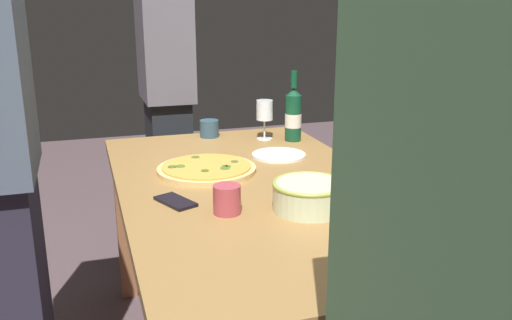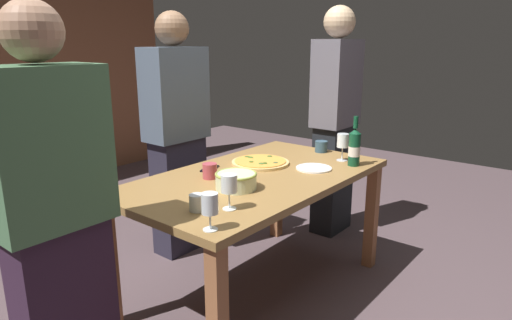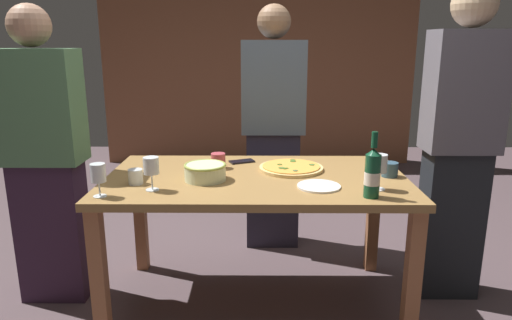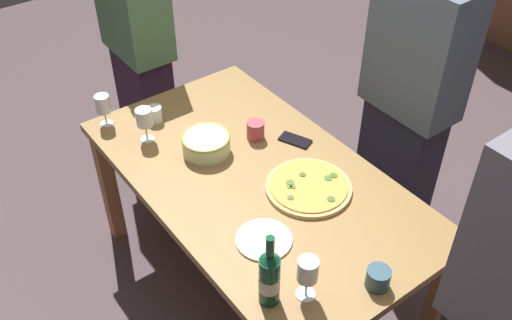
{
  "view_description": "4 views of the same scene",
  "coord_description": "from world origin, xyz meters",
  "px_view_note": "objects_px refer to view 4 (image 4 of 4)",
  "views": [
    {
      "loc": [
        -1.67,
        0.54,
        1.35
      ],
      "look_at": [
        0.0,
        0.0,
        0.84
      ],
      "focal_mm": 38.61,
      "sensor_mm": 36.0,
      "label": 1
    },
    {
      "loc": [
        -1.92,
        -1.55,
        1.49
      ],
      "look_at": [
        0.0,
        0.0,
        0.84
      ],
      "focal_mm": 31.33,
      "sensor_mm": 36.0,
      "label": 2
    },
    {
      "loc": [
        0.02,
        -2.38,
        1.45
      ],
      "look_at": [
        0.0,
        0.0,
        0.84
      ],
      "focal_mm": 32.51,
      "sensor_mm": 36.0,
      "label": 3
    },
    {
      "loc": [
        1.47,
        -1.1,
        2.38
      ],
      "look_at": [
        0.0,
        0.0,
        0.84
      ],
      "focal_mm": 40.51,
      "sensor_mm": 36.0,
      "label": 4
    }
  ],
  "objects_px": {
    "cup_ceramic": "(378,278)",
    "wine_glass_by_bottle": "(144,118)",
    "wine_bottle": "(269,277)",
    "person_guest_right": "(409,103)",
    "wine_glass_far_left": "(308,272)",
    "person_guest_left": "(139,48)",
    "dining_table": "(256,192)",
    "cup_amber": "(155,114)",
    "serving_bowl": "(206,143)",
    "side_plate": "(264,240)",
    "wine_glass_near_pizza": "(103,105)",
    "cup_spare": "(256,130)",
    "cell_phone": "(295,140)",
    "pizza": "(309,187)"
  },
  "relations": [
    {
      "from": "cup_spare",
      "to": "cup_ceramic",
      "type": "bearing_deg",
      "value": -9.99
    },
    {
      "from": "cup_spare",
      "to": "person_guest_right",
      "type": "bearing_deg",
      "value": 63.03
    },
    {
      "from": "cup_ceramic",
      "to": "person_guest_left",
      "type": "bearing_deg",
      "value": 177.91
    },
    {
      "from": "cup_ceramic",
      "to": "cell_phone",
      "type": "bearing_deg",
      "value": 159.85
    },
    {
      "from": "wine_glass_by_bottle",
      "to": "cup_spare",
      "type": "distance_m",
      "value": 0.5
    },
    {
      "from": "wine_glass_far_left",
      "to": "cup_ceramic",
      "type": "bearing_deg",
      "value": 62.58
    },
    {
      "from": "wine_glass_far_left",
      "to": "dining_table",
      "type": "bearing_deg",
      "value": 158.82
    },
    {
      "from": "cup_amber",
      "to": "cell_phone",
      "type": "bearing_deg",
      "value": 39.99
    },
    {
      "from": "side_plate",
      "to": "cell_phone",
      "type": "bearing_deg",
      "value": 129.57
    },
    {
      "from": "wine_glass_far_left",
      "to": "person_guest_left",
      "type": "distance_m",
      "value": 1.78
    },
    {
      "from": "wine_glass_by_bottle",
      "to": "cup_ceramic",
      "type": "distance_m",
      "value": 1.24
    },
    {
      "from": "dining_table",
      "to": "wine_glass_by_bottle",
      "type": "xyz_separation_m",
      "value": [
        -0.5,
        -0.25,
        0.21
      ]
    },
    {
      "from": "pizza",
      "to": "person_guest_left",
      "type": "height_order",
      "value": "person_guest_left"
    },
    {
      "from": "serving_bowl",
      "to": "person_guest_left",
      "type": "relative_size",
      "value": 0.13
    },
    {
      "from": "serving_bowl",
      "to": "wine_bottle",
      "type": "bearing_deg",
      "value": -18.32
    },
    {
      "from": "wine_bottle",
      "to": "person_guest_right",
      "type": "xyz_separation_m",
      "value": [
        -0.42,
        1.15,
        -0.01
      ]
    },
    {
      "from": "side_plate",
      "to": "wine_glass_far_left",
      "type": "bearing_deg",
      "value": -7.08
    },
    {
      "from": "dining_table",
      "to": "person_guest_right",
      "type": "bearing_deg",
      "value": 82.0
    },
    {
      "from": "wine_glass_far_left",
      "to": "side_plate",
      "type": "relative_size",
      "value": 0.82
    },
    {
      "from": "cup_amber",
      "to": "cup_ceramic",
      "type": "height_order",
      "value": "same"
    },
    {
      "from": "dining_table",
      "to": "serving_bowl",
      "type": "xyz_separation_m",
      "value": [
        -0.26,
        -0.08,
        0.14
      ]
    },
    {
      "from": "cup_ceramic",
      "to": "person_guest_left",
      "type": "relative_size",
      "value": 0.05
    },
    {
      "from": "person_guest_right",
      "to": "wine_glass_near_pizza",
      "type": "bearing_deg",
      "value": -28.01
    },
    {
      "from": "cell_phone",
      "to": "serving_bowl",
      "type": "bearing_deg",
      "value": -49.21
    },
    {
      "from": "cup_ceramic",
      "to": "person_guest_left",
      "type": "xyz_separation_m",
      "value": [
        -1.87,
        0.07,
        0.04
      ]
    },
    {
      "from": "cup_spare",
      "to": "cell_phone",
      "type": "bearing_deg",
      "value": 45.14
    },
    {
      "from": "serving_bowl",
      "to": "cup_spare",
      "type": "bearing_deg",
      "value": 78.79
    },
    {
      "from": "wine_glass_near_pizza",
      "to": "wine_glass_by_bottle",
      "type": "xyz_separation_m",
      "value": [
        0.22,
        0.1,
        0.01
      ]
    },
    {
      "from": "pizza",
      "to": "serving_bowl",
      "type": "xyz_separation_m",
      "value": [
        -0.46,
        -0.2,
        0.04
      ]
    },
    {
      "from": "serving_bowl",
      "to": "person_guest_right",
      "type": "xyz_separation_m",
      "value": [
        0.38,
        0.88,
        0.06
      ]
    },
    {
      "from": "wine_glass_near_pizza",
      "to": "person_guest_left",
      "type": "xyz_separation_m",
      "value": [
        -0.43,
        0.41,
        -0.03
      ]
    },
    {
      "from": "cup_ceramic",
      "to": "wine_glass_by_bottle",
      "type": "bearing_deg",
      "value": -168.67
    },
    {
      "from": "serving_bowl",
      "to": "cell_phone",
      "type": "height_order",
      "value": "serving_bowl"
    },
    {
      "from": "person_guest_left",
      "to": "wine_glass_near_pizza",
      "type": "bearing_deg",
      "value": -40.16
    },
    {
      "from": "wine_bottle",
      "to": "side_plate",
      "type": "height_order",
      "value": "wine_bottle"
    },
    {
      "from": "wine_bottle",
      "to": "wine_glass_near_pizza",
      "type": "bearing_deg",
      "value": -179.89
    },
    {
      "from": "serving_bowl",
      "to": "cup_amber",
      "type": "bearing_deg",
      "value": -168.6
    },
    {
      "from": "wine_glass_by_bottle",
      "to": "serving_bowl",
      "type": "bearing_deg",
      "value": 35.49
    },
    {
      "from": "dining_table",
      "to": "cup_amber",
      "type": "xyz_separation_m",
      "value": [
        -0.61,
        -0.15,
        0.13
      ]
    },
    {
      "from": "wine_glass_far_left",
      "to": "person_guest_right",
      "type": "relative_size",
      "value": 0.1
    },
    {
      "from": "wine_glass_by_bottle",
      "to": "person_guest_right",
      "type": "xyz_separation_m",
      "value": [
        0.61,
        1.05,
        -0.01
      ]
    },
    {
      "from": "wine_glass_near_pizza",
      "to": "wine_glass_by_bottle",
      "type": "distance_m",
      "value": 0.24
    },
    {
      "from": "serving_bowl",
      "to": "cup_amber",
      "type": "relative_size",
      "value": 2.86
    },
    {
      "from": "dining_table",
      "to": "wine_bottle",
      "type": "relative_size",
      "value": 5.2
    },
    {
      "from": "wine_bottle",
      "to": "wine_glass_far_left",
      "type": "relative_size",
      "value": 1.75
    },
    {
      "from": "serving_bowl",
      "to": "wine_bottle",
      "type": "xyz_separation_m",
      "value": [
        0.8,
        -0.26,
        0.07
      ]
    },
    {
      "from": "dining_table",
      "to": "serving_bowl",
      "type": "relative_size",
      "value": 7.31
    },
    {
      "from": "person_guest_right",
      "to": "person_guest_left",
      "type": "bearing_deg",
      "value": -51.73
    },
    {
      "from": "side_plate",
      "to": "cup_amber",
      "type": "bearing_deg",
      "value": 177.07
    },
    {
      "from": "wine_glass_near_pizza",
      "to": "cup_spare",
      "type": "bearing_deg",
      "value": 44.81
    }
  ]
}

